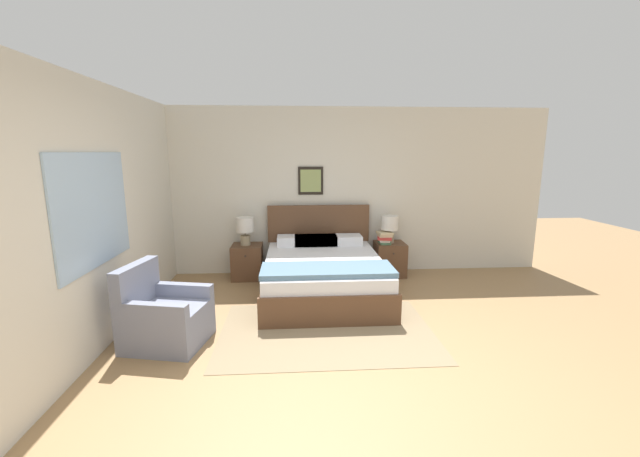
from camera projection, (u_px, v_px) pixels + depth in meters
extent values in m
plane|color=#99754C|center=(353.00, 387.00, 3.25)|extent=(16.00, 16.00, 0.00)
cube|color=beige|center=(324.00, 192.00, 6.20)|extent=(7.11, 0.06, 2.60)
cube|color=black|center=(311.00, 181.00, 6.11)|extent=(0.39, 0.02, 0.43)
cube|color=#8E9E5B|center=(311.00, 181.00, 6.10)|extent=(0.32, 0.00, 0.35)
cube|color=beige|center=(124.00, 208.00, 4.43)|extent=(0.06, 5.64, 2.60)
cube|color=#9EBCDB|center=(94.00, 210.00, 3.67)|extent=(0.02, 1.35, 1.07)
cube|color=#897556|center=(327.00, 331.00, 4.26)|extent=(2.29, 1.58, 0.01)
cube|color=brown|center=(323.00, 285.00, 5.32)|extent=(1.59, 2.05, 0.28)
cube|color=brown|center=(330.00, 300.00, 4.31)|extent=(1.59, 0.06, 0.08)
cube|color=silver|center=(323.00, 267.00, 5.27)|extent=(1.53, 1.97, 0.24)
cube|color=brown|center=(319.00, 223.00, 6.17)|extent=(1.59, 0.06, 0.58)
cube|color=slate|center=(327.00, 270.00, 4.62)|extent=(1.56, 0.57, 0.06)
cube|color=silver|center=(294.00, 241.00, 5.96)|extent=(0.52, 0.32, 0.14)
cube|color=silver|center=(344.00, 240.00, 6.01)|extent=(0.52, 0.32, 0.14)
cube|color=gray|center=(320.00, 240.00, 5.99)|extent=(0.52, 0.32, 0.14)
cube|color=gray|center=(312.00, 240.00, 5.98)|extent=(0.52, 0.32, 0.14)
cube|color=gray|center=(168.00, 325.00, 3.96)|extent=(0.85, 0.80, 0.40)
cube|color=gray|center=(136.00, 284.00, 3.92)|extent=(0.25, 0.67, 0.42)
cube|color=gray|center=(179.00, 290.00, 4.18)|extent=(0.74, 0.25, 0.14)
cube|color=gray|center=(150.00, 311.00, 3.63)|extent=(0.74, 0.25, 0.14)
cube|color=brown|center=(247.00, 262.00, 6.02)|extent=(0.46, 0.44, 0.52)
sphere|color=#332D28|center=(245.00, 256.00, 5.77)|extent=(0.02, 0.02, 0.02)
cube|color=brown|center=(390.00, 259.00, 6.17)|extent=(0.46, 0.44, 0.52)
sphere|color=#332D28|center=(394.00, 254.00, 5.91)|extent=(0.02, 0.02, 0.02)
cylinder|color=gray|center=(245.00, 240.00, 5.96)|extent=(0.15, 0.15, 0.15)
cylinder|color=gray|center=(245.00, 234.00, 5.94)|extent=(0.02, 0.02, 0.06)
cylinder|color=silver|center=(245.00, 225.00, 5.91)|extent=(0.26, 0.26, 0.22)
cylinder|color=gray|center=(389.00, 238.00, 6.11)|extent=(0.15, 0.15, 0.15)
cylinder|color=gray|center=(389.00, 232.00, 6.09)|extent=(0.02, 0.02, 0.06)
cylinder|color=silver|center=(390.00, 223.00, 6.06)|extent=(0.26, 0.26, 0.22)
cube|color=#4C7551|center=(384.00, 242.00, 6.07)|extent=(0.16, 0.23, 0.04)
cube|color=silver|center=(384.00, 240.00, 6.06)|extent=(0.18, 0.25, 0.04)
cube|color=#B7332D|center=(385.00, 238.00, 6.05)|extent=(0.26, 0.31, 0.04)
cube|color=beige|center=(385.00, 235.00, 6.04)|extent=(0.20, 0.21, 0.04)
cube|color=beige|center=(385.00, 233.00, 6.04)|extent=(0.24, 0.25, 0.03)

